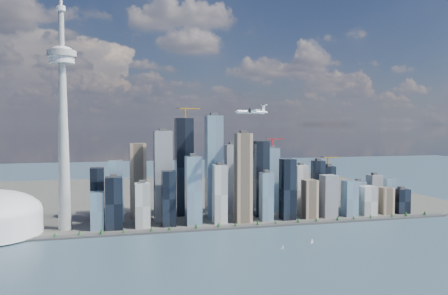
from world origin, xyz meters
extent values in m
plane|color=#384F63|center=(0.00, 0.00, 0.00)|extent=(4000.00, 4000.00, 0.00)
cube|color=#383838|center=(0.00, 250.00, 2.00)|extent=(1100.00, 22.00, 4.00)
cube|color=#4C4C47|center=(0.00, 700.00, 1.50)|extent=(1400.00, 900.00, 3.00)
cylinder|color=#3F2D1E|center=(-390.00, 250.00, 5.20)|extent=(1.00, 1.00, 2.40)
cone|color=#1A4A21|center=(-390.00, 250.00, 8.80)|extent=(7.20, 7.20, 8.00)
cylinder|color=#3F2D1E|center=(-303.33, 250.00, 5.20)|extent=(1.00, 1.00, 2.40)
cone|color=#1A4A21|center=(-303.33, 250.00, 8.80)|extent=(7.20, 7.20, 8.00)
cylinder|color=#3F2D1E|center=(-216.67, 250.00, 5.20)|extent=(1.00, 1.00, 2.40)
cone|color=#1A4A21|center=(-216.67, 250.00, 8.80)|extent=(7.20, 7.20, 8.00)
cylinder|color=#3F2D1E|center=(-130.00, 250.00, 5.20)|extent=(1.00, 1.00, 2.40)
cone|color=#1A4A21|center=(-130.00, 250.00, 8.80)|extent=(7.20, 7.20, 8.00)
cylinder|color=#3F2D1E|center=(-43.33, 250.00, 5.20)|extent=(1.00, 1.00, 2.40)
cone|color=#1A4A21|center=(-43.33, 250.00, 8.80)|extent=(7.20, 7.20, 8.00)
cylinder|color=#3F2D1E|center=(43.33, 250.00, 5.20)|extent=(1.00, 1.00, 2.40)
cone|color=#1A4A21|center=(43.33, 250.00, 8.80)|extent=(7.20, 7.20, 8.00)
cylinder|color=#3F2D1E|center=(130.00, 250.00, 5.20)|extent=(1.00, 1.00, 2.40)
cone|color=#1A4A21|center=(130.00, 250.00, 8.80)|extent=(7.20, 7.20, 8.00)
cylinder|color=#3F2D1E|center=(216.67, 250.00, 5.20)|extent=(1.00, 1.00, 2.40)
cone|color=#1A4A21|center=(216.67, 250.00, 8.80)|extent=(7.20, 7.20, 8.00)
cylinder|color=#3F2D1E|center=(303.33, 250.00, 5.20)|extent=(1.00, 1.00, 2.40)
cone|color=#1A4A21|center=(303.33, 250.00, 8.80)|extent=(7.20, 7.20, 8.00)
cylinder|color=#3F2D1E|center=(390.00, 250.00, 5.20)|extent=(1.00, 1.00, 2.40)
cone|color=#1A4A21|center=(390.00, 250.00, 8.80)|extent=(7.20, 7.20, 8.00)
cylinder|color=#3F2D1E|center=(476.67, 250.00, 5.20)|extent=(1.00, 1.00, 2.40)
cone|color=#1A4A21|center=(476.67, 250.00, 8.80)|extent=(7.20, 7.20, 8.00)
cube|color=black|center=(-200.00, 290.00, 56.16)|extent=(34.00, 34.00, 106.32)
cube|color=#7FABC0|center=(-200.00, 340.00, 70.66)|extent=(30.00, 30.00, 135.32)
cube|color=silver|center=(-150.00, 290.00, 48.91)|extent=(30.00, 30.00, 91.82)
cube|color=tan|center=(-150.00, 395.00, 87.57)|extent=(36.00, 36.00, 169.14)
cube|color=slate|center=(-95.00, 340.00, 102.07)|extent=(38.00, 38.00, 198.14)
cube|color=black|center=(-95.00, 290.00, 60.99)|extent=(28.00, 28.00, 115.98)
cube|color=#7FABC0|center=(-40.00, 290.00, 75.49)|extent=(32.00, 32.00, 144.98)
cube|color=black|center=(-40.00, 395.00, 116.57)|extent=(40.00, 40.00, 227.14)
cube|color=#7FABC0|center=(15.00, 340.00, 118.98)|extent=(36.00, 36.00, 231.97)
cube|color=silver|center=(15.00, 290.00, 65.83)|extent=(28.00, 28.00, 125.65)
cube|color=tan|center=(70.00, 290.00, 99.65)|extent=(34.00, 34.00, 193.31)
cube|color=slate|center=(70.00, 395.00, 85.16)|extent=(30.00, 30.00, 164.31)
cube|color=black|center=(125.00, 340.00, 89.99)|extent=(32.00, 32.00, 173.98)
cube|color=#7FABC0|center=(125.00, 290.00, 56.16)|extent=(26.00, 26.00, 106.32)
cube|color=black|center=(175.00, 290.00, 70.66)|extent=(30.00, 30.00, 135.32)
cube|color=#7FABC0|center=(175.00, 395.00, 80.32)|extent=(34.00, 34.00, 154.65)
cube|color=silver|center=(225.00, 340.00, 60.99)|extent=(28.00, 28.00, 115.98)
cube|color=tan|center=(225.00, 290.00, 46.49)|extent=(30.00, 30.00, 86.99)
cube|color=slate|center=(275.00, 290.00, 51.33)|extent=(32.00, 32.00, 96.65)
cube|color=black|center=(275.00, 340.00, 65.83)|extent=(26.00, 26.00, 125.65)
cube|color=#7FABC0|center=(325.00, 290.00, 44.08)|extent=(30.00, 30.00, 82.16)
cube|color=black|center=(325.00, 395.00, 56.16)|extent=(28.00, 28.00, 106.32)
cube|color=#7FABC0|center=(375.00, 340.00, 39.25)|extent=(30.00, 30.00, 72.49)
cube|color=silver|center=(375.00, 290.00, 36.83)|extent=(34.00, 34.00, 67.66)
cube|color=tan|center=(420.00, 290.00, 34.41)|extent=(28.00, 28.00, 62.83)
cube|color=slate|center=(420.00, 340.00, 46.49)|extent=(30.00, 30.00, 86.99)
cube|color=black|center=(465.00, 290.00, 32.00)|extent=(32.00, 32.00, 57.99)
cube|color=#7FABC0|center=(465.00, 340.00, 41.66)|extent=(26.00, 26.00, 77.32)
cube|color=black|center=(-240.00, 395.00, 60.99)|extent=(30.00, 30.00, 115.98)
cube|color=#7FABC0|center=(-240.00, 290.00, 41.66)|extent=(26.00, 26.00, 77.32)
cube|color=#C78517|center=(-40.00, 395.00, 241.14)|extent=(3.00, 3.00, 22.00)
cube|color=#C78517|center=(-31.75, 395.00, 252.14)|extent=(55.00, 2.20, 2.20)
cube|color=#383838|center=(-56.50, 395.00, 254.14)|extent=(6.00, 4.00, 4.00)
cube|color=red|center=(175.00, 395.00, 168.65)|extent=(3.00, 3.00, 22.00)
cube|color=red|center=(182.20, 395.00, 179.65)|extent=(48.00, 2.20, 2.20)
cube|color=#383838|center=(160.60, 395.00, 181.65)|extent=(6.00, 4.00, 4.00)
cube|color=#C78517|center=(325.00, 395.00, 120.32)|extent=(3.00, 3.00, 22.00)
cube|color=#C78517|center=(331.75, 395.00, 131.32)|extent=(45.00, 2.20, 2.20)
cube|color=#383838|center=(311.50, 395.00, 133.32)|extent=(6.00, 4.00, 4.00)
cone|color=#9E9E99|center=(-300.00, 310.00, 173.00)|extent=(26.00, 26.00, 340.00)
cylinder|color=silver|center=(-300.00, 310.00, 343.00)|extent=(48.00, 48.00, 14.00)
cylinder|color=#9E9E99|center=(-300.00, 310.00, 355.00)|extent=(56.00, 56.00, 12.00)
ellipsoid|color=silver|center=(-300.00, 310.00, 363.00)|extent=(40.00, 40.00, 14.00)
cylinder|color=#9E9E99|center=(-300.00, 310.00, 403.00)|extent=(11.00, 11.00, 80.00)
cylinder|color=silver|center=(-300.00, 310.00, 443.00)|extent=(18.00, 18.00, 10.00)
cylinder|color=white|center=(58.34, 203.35, 239.53)|extent=(62.00, 22.04, 7.62)
cone|color=white|center=(27.08, 195.75, 239.53)|extent=(9.90, 9.38, 7.62)
cone|color=white|center=(90.76, 211.22, 239.53)|extent=(13.38, 10.22, 7.62)
cube|color=white|center=(56.03, 202.78, 243.58)|extent=(25.01, 67.08, 1.19)
cylinder|color=white|center=(59.12, 190.05, 241.67)|extent=(13.75, 7.26, 4.29)
cylinder|color=white|center=(52.93, 215.52, 241.67)|extent=(13.75, 7.26, 4.29)
cylinder|color=#3F3F3F|center=(52.18, 188.36, 241.67)|extent=(2.60, 9.35, 9.53)
cylinder|color=#3F3F3F|center=(45.99, 213.83, 241.67)|extent=(2.60, 9.35, 9.53)
cube|color=white|center=(87.29, 210.38, 247.15)|extent=(6.71, 2.50, 13.11)
cube|color=white|center=(87.29, 210.38, 253.83)|extent=(10.16, 22.08, 0.83)
cube|color=silver|center=(78.31, 83.24, 0.38)|extent=(5.86, 2.69, 0.75)
cylinder|color=#999999|center=(78.31, 83.24, 4.71)|extent=(0.23, 0.23, 8.47)
cube|color=silver|center=(143.58, 104.02, 0.43)|extent=(6.74, 3.75, 0.86)
cylinder|color=#999999|center=(143.58, 104.02, 5.38)|extent=(0.26, 0.26, 9.68)
camera|label=1|loc=(-199.24, -613.55, 214.71)|focal=35.00mm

